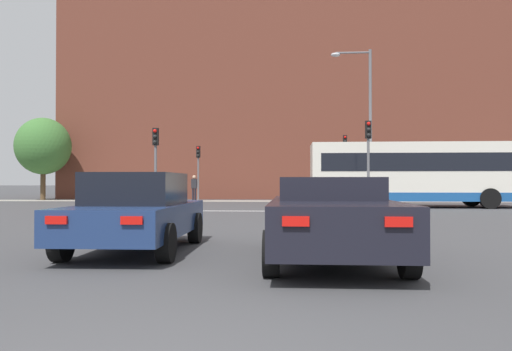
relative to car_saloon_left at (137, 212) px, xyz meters
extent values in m
cube|color=silver|center=(1.66, 13.12, -0.74)|extent=(7.63, 0.30, 0.01)
cube|color=gray|center=(1.66, 25.01, -0.73)|extent=(68.48, 2.50, 0.01)
cube|color=brown|center=(3.74, 34.54, 8.49)|extent=(37.80, 12.58, 18.46)
cube|color=navy|center=(0.00, 0.01, -0.14)|extent=(1.83, 4.26, 0.56)
cube|color=black|center=(0.00, -0.03, 0.43)|extent=(1.56, 1.92, 0.58)
cylinder|color=black|center=(-0.87, 1.32, -0.42)|extent=(0.23, 0.64, 0.64)
cylinder|color=black|center=(0.85, 1.34, -0.42)|extent=(0.23, 0.64, 0.64)
cylinder|color=black|center=(-0.85, -1.31, -0.42)|extent=(0.23, 0.64, 0.64)
cylinder|color=black|center=(0.87, -1.29, -0.42)|extent=(0.23, 0.64, 0.64)
cube|color=red|center=(-0.53, -2.13, 0.00)|extent=(0.32, 0.05, 0.12)
cube|color=red|center=(0.58, -2.12, 0.00)|extent=(0.32, 0.05, 0.12)
cube|color=black|center=(3.52, -0.93, -0.08)|extent=(1.95, 4.67, 0.68)
cube|color=black|center=(3.52, -0.82, 0.45)|extent=(1.66, 1.41, 0.37)
cylinder|color=black|center=(2.61, 0.52, -0.42)|extent=(0.22, 0.64, 0.64)
cylinder|color=black|center=(4.45, 0.50, -0.42)|extent=(0.22, 0.64, 0.64)
cylinder|color=black|center=(2.59, -2.37, -0.42)|extent=(0.22, 0.64, 0.64)
cylinder|color=black|center=(4.43, -2.38, -0.42)|extent=(0.22, 0.64, 0.64)
cube|color=red|center=(2.91, -3.28, 0.09)|extent=(0.32, 0.05, 0.12)
cube|color=red|center=(4.10, -3.29, 0.09)|extent=(0.32, 0.05, 0.12)
cube|color=silver|center=(9.33, 16.97, 1.08)|extent=(10.60, 2.56, 2.94)
cube|color=#194C8E|center=(9.33, 16.97, -0.17)|extent=(10.62, 2.58, 0.44)
cube|color=black|center=(9.33, 16.97, 1.55)|extent=(9.75, 2.59, 0.90)
cylinder|color=black|center=(6.04, 15.74, -0.24)|extent=(1.00, 0.28, 1.00)
cylinder|color=black|center=(6.04, 18.20, -0.24)|extent=(1.00, 0.28, 1.00)
cylinder|color=black|center=(12.61, 15.74, -0.24)|extent=(1.00, 0.28, 1.00)
cylinder|color=black|center=(12.61, 18.20, -0.24)|extent=(1.00, 0.28, 1.00)
cylinder|color=slate|center=(6.64, 24.67, 1.09)|extent=(0.12, 0.12, 3.67)
cube|color=black|center=(6.64, 24.67, 3.33)|extent=(0.26, 0.20, 0.80)
sphere|color=red|center=(6.64, 24.54, 3.58)|extent=(0.17, 0.17, 0.17)
sphere|color=black|center=(6.64, 24.54, 3.33)|extent=(0.17, 0.17, 0.17)
sphere|color=black|center=(6.64, 24.54, 3.07)|extent=(0.17, 0.17, 0.17)
cylinder|color=slate|center=(-3.35, 24.75, 0.76)|extent=(0.12, 0.12, 2.99)
cube|color=black|center=(-3.35, 24.75, 2.65)|extent=(0.26, 0.20, 0.80)
sphere|color=red|center=(-3.35, 24.62, 2.91)|extent=(0.17, 0.17, 0.17)
sphere|color=black|center=(-3.35, 24.62, 2.65)|extent=(0.17, 0.17, 0.17)
sphere|color=black|center=(-3.35, 24.62, 2.40)|extent=(0.17, 0.17, 0.17)
cylinder|color=slate|center=(-3.32, 13.58, 0.77)|extent=(0.12, 0.12, 3.01)
cube|color=black|center=(-3.32, 13.58, 2.67)|extent=(0.26, 0.20, 0.80)
sphere|color=red|center=(-3.32, 13.45, 2.93)|extent=(0.17, 0.17, 0.17)
sphere|color=black|center=(-3.32, 13.45, 2.67)|extent=(0.17, 0.17, 0.17)
sphere|color=black|center=(-3.32, 13.45, 2.41)|extent=(0.17, 0.17, 0.17)
cylinder|color=slate|center=(6.45, 13.66, 0.90)|extent=(0.12, 0.12, 3.28)
cube|color=black|center=(6.45, 13.66, 2.94)|extent=(0.26, 0.20, 0.80)
sphere|color=red|center=(6.45, 13.53, 3.19)|extent=(0.17, 0.17, 0.17)
sphere|color=black|center=(6.45, 13.53, 2.94)|extent=(0.17, 0.17, 0.17)
sphere|color=black|center=(6.45, 13.53, 2.68)|extent=(0.17, 0.17, 0.17)
cylinder|color=slate|center=(7.17, 17.54, 3.43)|extent=(0.16, 0.16, 8.35)
cylinder|color=slate|center=(6.26, 17.54, 7.46)|extent=(1.83, 0.10, 0.10)
ellipsoid|color=#B2B2B7|center=(5.35, 17.54, 7.36)|extent=(0.50, 0.36, 0.22)
cylinder|color=#333851|center=(4.26, 24.66, -0.36)|extent=(0.13, 0.13, 0.77)
cylinder|color=#333851|center=(4.40, 24.56, -0.36)|extent=(0.13, 0.13, 0.77)
cube|color=olive|center=(4.33, 24.61, 0.33)|extent=(0.45, 0.42, 0.61)
sphere|color=tan|center=(4.33, 24.61, 0.75)|extent=(0.23, 0.23, 0.23)
cylinder|color=black|center=(-3.76, 25.84, -0.31)|extent=(0.13, 0.13, 0.86)
cylinder|color=black|center=(-3.93, 25.85, -0.31)|extent=(0.13, 0.13, 0.86)
cube|color=#232328|center=(-3.85, 25.84, 0.46)|extent=(0.41, 0.24, 0.68)
sphere|color=tan|center=(-3.85, 25.84, 0.92)|extent=(0.26, 0.26, 0.26)
cylinder|color=brown|center=(6.85, 25.80, -0.34)|extent=(0.13, 0.13, 0.79)
cylinder|color=brown|center=(6.90, 25.96, -0.34)|extent=(0.13, 0.13, 0.79)
cube|color=navy|center=(6.88, 25.88, 0.37)|extent=(0.33, 0.45, 0.63)
sphere|color=tan|center=(6.88, 25.88, 0.80)|extent=(0.24, 0.24, 0.24)
cylinder|color=#4C3823|center=(-14.98, 25.97, 0.39)|extent=(0.36, 0.36, 2.26)
ellipsoid|color=#3D7033|center=(-14.98, 25.97, 3.19)|extent=(3.92, 3.92, 4.12)
camera|label=1|loc=(2.82, -9.16, 0.55)|focal=35.00mm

